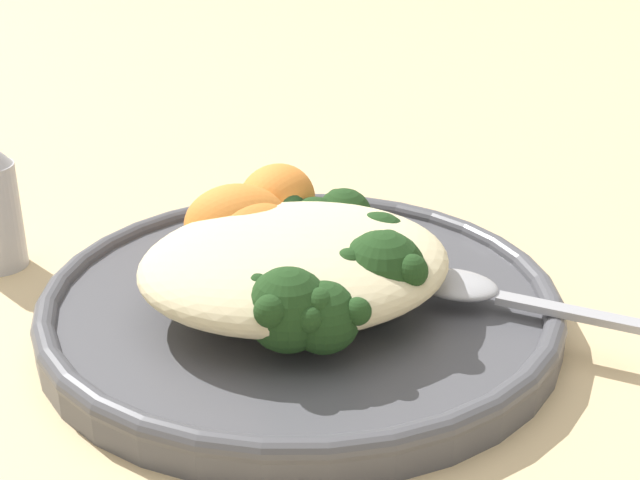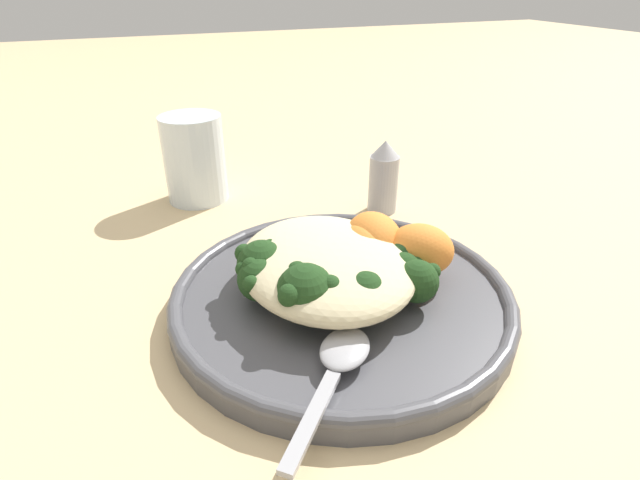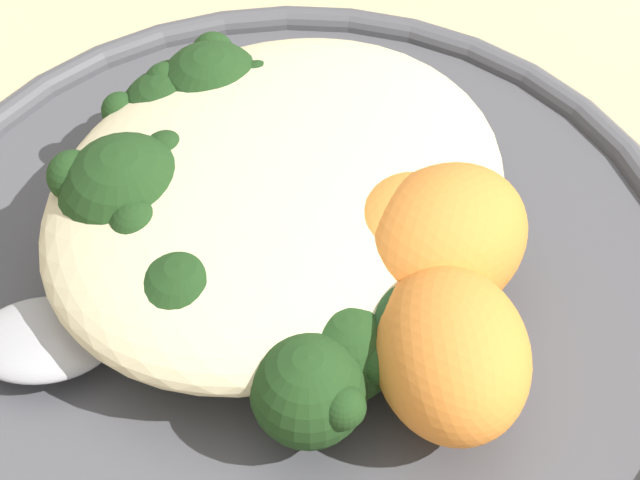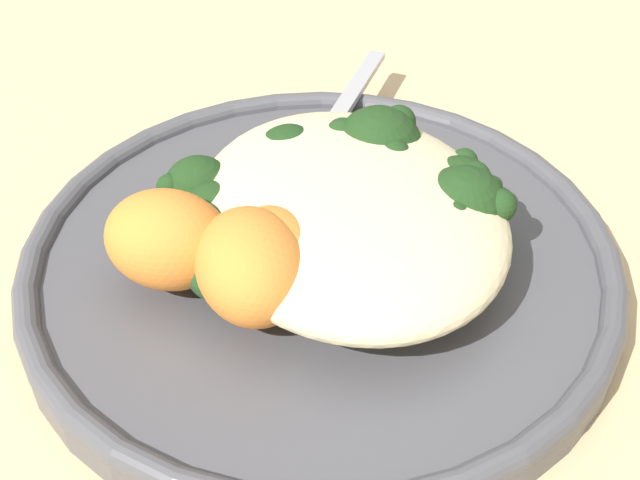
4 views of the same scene
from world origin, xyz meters
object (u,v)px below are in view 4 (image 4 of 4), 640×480
Objects in this scene: plate at (320,263)px; kale_tuft at (228,245)px; broccoli_stalk_5 at (295,179)px; broccoli_stalk_2 at (374,212)px; broccoli_stalk_0 at (450,215)px; sweet_potato_chunk_1 at (276,254)px; broccoli_stalk_6 at (221,206)px; spoon at (329,127)px; broccoli_stalk_4 at (308,190)px; broccoli_stalk_3 at (370,169)px; broccoli_stalk_7 at (242,229)px; quinoa_mound at (350,214)px; sweet_potato_chunk_0 at (252,266)px; sweet_potato_chunk_2 at (171,247)px; broccoli_stalk_1 at (423,213)px.

plate is 5.27× the size of kale_tuft.
broccoli_stalk_2 is at bearing -131.92° from broccoli_stalk_5.
broccoli_stalk_0 is 0.10m from kale_tuft.
sweet_potato_chunk_1 is at bearing 175.01° from broccoli_stalk_0.
broccoli_stalk_6 reaches higher than spoon.
broccoli_stalk_5 reaches higher than broccoli_stalk_2.
broccoli_stalk_4 reaches higher than plate.
spoon is (0.08, -0.08, -0.01)m from kale_tuft.
broccoli_stalk_0 is 0.99× the size of broccoli_stalk_3.
broccoli_stalk_3 reaches higher than broccoli_stalk_0.
broccoli_stalk_4 is at bearing -108.39° from broccoli_stalk_7.
broccoli_stalk_4 is 0.05m from kale_tuft.
quinoa_mound reaches higher than broccoli_stalk_2.
sweet_potato_chunk_0 reaches higher than spoon.
broccoli_stalk_6 is 1.74× the size of sweet_potato_chunk_0.
broccoli_stalk_2 is 0.02m from broccoli_stalk_3.
broccoli_stalk_0 is 0.09m from sweet_potato_chunk_0.
sweet_potato_chunk_2 is at bearing 64.77° from sweet_potato_chunk_1.
broccoli_stalk_4 is at bearing -168.25° from spoon.
broccoli_stalk_0 is 0.09m from broccoli_stalk_7.
broccoli_stalk_6 is (0.01, 0.07, -0.01)m from broccoli_stalk_3.
quinoa_mound is 1.46× the size of broccoli_stalk_5.
sweet_potato_chunk_0 reaches higher than kale_tuft.
kale_tuft reaches higher than broccoli_stalk_2.
broccoli_stalk_4 is 0.07m from sweet_potato_chunk_2.
broccoli_stalk_2 is at bearing -68.78° from quinoa_mound.
spoon is at bearing -52.22° from sweet_potato_chunk_2.
sweet_potato_chunk_1 reaches higher than broccoli_stalk_7.
broccoli_stalk_1 is at bearing -145.35° from broccoli_stalk_6.
broccoli_stalk_6 is at bearing 121.23° from broccoli_stalk_2.
broccoli_stalk_0 reaches higher than quinoa_mound.
broccoli_stalk_7 is (-0.02, -0.00, -0.00)m from broccoli_stalk_6.
sweet_potato_chunk_1 is at bearing 107.98° from quinoa_mound.
broccoli_stalk_0 is 0.10m from broccoli_stalk_6.
sweet_potato_chunk_2 is at bearing 144.07° from broccoli_stalk_2.
sweet_potato_chunk_2 reaches higher than broccoli_stalk_7.
broccoli_stalk_1 reaches higher than broccoli_stalk_2.
broccoli_stalk_2 is 0.09m from sweet_potato_chunk_2.
broccoli_stalk_6 is at bearing 94.53° from broccoli_stalk_4.
sweet_potato_chunk_0 is (-0.05, 0.04, 0.01)m from broccoli_stalk_4.
sweet_potato_chunk_0 is 0.56× the size of spoon.
broccoli_stalk_1 is at bearing -115.90° from broccoli_stalk_4.
spoon is at bearing -43.88° from kale_tuft.
sweet_potato_chunk_0 is 0.13m from spoon.
broccoli_stalk_5 is 1.88× the size of sweet_potato_chunk_0.
broccoli_stalk_4 is at bearing 131.04° from broccoli_stalk_3.
sweet_potato_chunk_1 is at bearing 156.00° from broccoli_stalk_4.
sweet_potato_chunk_2 reaches higher than broccoli_stalk_5.
broccoli_stalk_2 is 0.67× the size of broccoli_stalk_5.
broccoli_stalk_7 is 0.77× the size of spoon.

